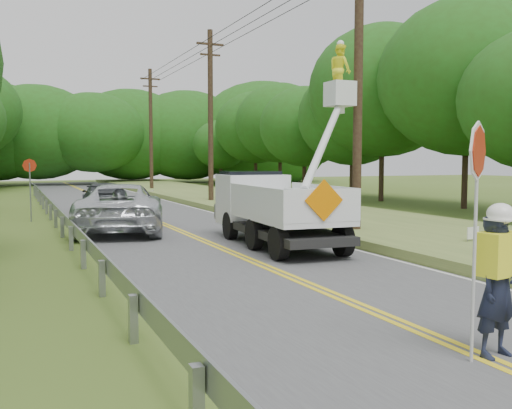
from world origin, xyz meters
name	(u,v)px	position (x,y,z in m)	size (l,w,h in m)	color
ground	(409,328)	(0.00, 0.00, 0.00)	(140.00, 140.00, 0.00)	#485E1E
road	(173,228)	(0.00, 14.00, 0.01)	(7.20, 96.00, 0.03)	#4C4C4E
guardrail	(60,216)	(-4.02, 14.91, 0.55)	(0.18, 48.00, 0.77)	gray
utility_poles	(260,102)	(5.00, 17.02, 5.27)	(1.60, 43.30, 10.00)	black
tall_grass_verge	(332,217)	(7.10, 14.00, 0.15)	(7.00, 96.00, 0.30)	olive
treeline_right	(374,108)	(15.90, 23.43, 5.95)	(10.20, 54.73, 11.17)	#332319
treeline_horizon	(88,133)	(2.13, 56.10, 5.50)	(58.19, 15.48, 12.74)	#244E16
flagger	(498,275)	(0.18, -1.53, 1.12)	(1.16, 0.56, 3.09)	#191E33
bucket_truck	(273,196)	(2.01, 9.23, 1.47)	(4.23, 6.52, 6.34)	black
suv_silver	(121,208)	(-2.01, 13.68, 0.89)	(2.90, 6.29, 1.75)	silver
suv_darkgrey	(103,197)	(-1.35, 22.33, 0.75)	(2.04, 5.02, 1.46)	#3A3F42
stop_sign_permanent	(30,180)	(-4.91, 18.60, 1.79)	(0.57, 0.06, 2.67)	gray
yard_sign	(473,234)	(6.45, 5.23, 0.51)	(0.49, 0.09, 0.71)	white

